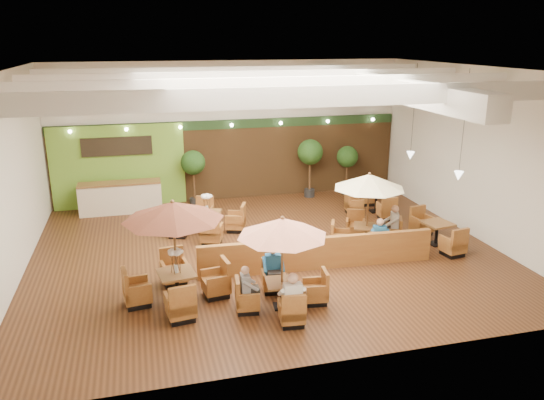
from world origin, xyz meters
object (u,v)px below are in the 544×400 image
object	(u,v)px
table_2	(368,196)
table_3	(207,222)
diner_0	(292,294)
table_4	(437,234)
topiary_2	(347,159)
diner_1	(273,265)
booth_divider	(318,253)
topiary_0	(193,165)
table_5	(370,204)
diner_4	(393,221)
topiary_1	(310,154)
diner_2	(247,284)
table_1	(282,245)
service_counter	(121,198)
diner_3	(379,234)
table_0	(174,234)

from	to	relation	value
table_2	table_3	size ratio (longest dim) A/B	0.92
diner_0	table_4	bearing A→B (deg)	35.09
topiary_2	diner_1	size ratio (longest dim) A/B	2.55
booth_divider	topiary_0	size ratio (longest dim) A/B	3.12
table_5	diner_0	xyz separation A→B (m)	(-5.17, -7.16, 0.45)
table_5	diner_4	distance (m)	3.26
topiary_1	diner_2	bearing A→B (deg)	-116.92
topiary_0	topiary_1	bearing A→B (deg)	-0.00
table_5	diner_1	size ratio (longest dim) A/B	3.03
table_5	diner_0	bearing A→B (deg)	-120.61
table_1	topiary_2	bearing A→B (deg)	65.69
booth_divider	table_4	size ratio (longest dim) A/B	2.67
table_3	topiary_2	size ratio (longest dim) A/B	1.34
booth_divider	diner_1	bearing A→B (deg)	-143.58
service_counter	diner_3	world-z (taller)	diner_3
diner_3	diner_4	world-z (taller)	diner_4
diner_3	topiary_0	bearing A→B (deg)	141.83
booth_divider	table_3	xyz separation A→B (m)	(-2.66, 3.60, -0.05)
table_2	diner_1	bearing A→B (deg)	-124.43
diner_0	diner_3	bearing A→B (deg)	44.20
table_5	diner_3	xyz separation A→B (m)	(-1.54, -4.04, 0.42)
table_5	table_2	bearing A→B (deg)	-110.84
service_counter	diner_2	size ratio (longest dim) A/B	4.12
topiary_2	table_2	bearing A→B (deg)	-105.86
service_counter	topiary_2	world-z (taller)	topiary_2
booth_divider	topiary_0	xyz separation A→B (m)	(-2.73, 6.88, 1.16)
booth_divider	diner_1	size ratio (longest dim) A/B	8.53
diner_3	topiary_2	bearing A→B (deg)	91.95
booth_divider	diner_0	world-z (taller)	diner_0
table_4	table_5	distance (m)	3.61
table_5	topiary_0	distance (m)	6.91
diner_3	table_0	bearing A→B (deg)	-152.32
table_2	topiary_0	distance (m)	7.40
table_1	topiary_0	size ratio (longest dim) A/B	1.08
diner_1	diner_4	world-z (taller)	diner_4
table_0	booth_divider	bearing A→B (deg)	5.17
booth_divider	diner_0	xyz separation A→B (m)	(-1.59, -2.79, 0.31)
table_2	topiary_1	bearing A→B (deg)	113.57
table_1	diner_3	world-z (taller)	table_1
topiary_0	diner_2	bearing A→B (deg)	-88.18
booth_divider	table_0	size ratio (longest dim) A/B	2.57
topiary_2	table_1	bearing A→B (deg)	-120.73
booth_divider	table_5	size ratio (longest dim) A/B	2.81
topiary_2	diner_3	xyz separation A→B (m)	(-1.61, -6.54, -0.77)
table_4	topiary_0	bearing A→B (deg)	129.74
table_1	table_3	xyz separation A→B (m)	(-1.08, 5.52, -1.20)
diner_2	diner_4	distance (m)	6.22
diner_0	topiary_0	bearing A→B (deg)	100.19
booth_divider	topiary_0	world-z (taller)	topiary_0
table_5	topiary_0	xyz separation A→B (m)	(-6.31, 2.50, 1.30)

